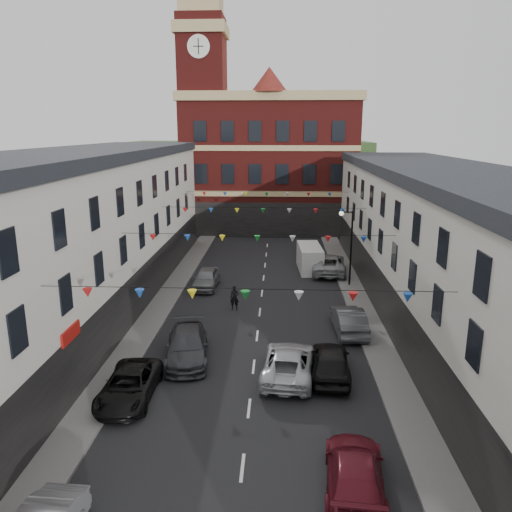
% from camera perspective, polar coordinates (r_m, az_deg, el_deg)
% --- Properties ---
extents(ground, '(160.00, 160.00, 0.00)m').
position_cam_1_polar(ground, '(26.55, -0.27, -12.54)').
color(ground, black).
rests_on(ground, ground).
extents(pavement_left, '(1.80, 64.00, 0.15)m').
position_cam_1_polar(pavement_left, '(29.43, -13.81, -10.01)').
color(pavement_left, '#605E5B').
rests_on(pavement_left, ground).
extents(pavement_right, '(1.80, 64.00, 0.15)m').
position_cam_1_polar(pavement_right, '(28.85, 14.01, -10.54)').
color(pavement_right, '#605E5B').
rests_on(pavement_right, ground).
extents(terrace_left, '(8.40, 56.00, 10.70)m').
position_cam_1_polar(terrace_left, '(28.66, -24.40, -0.39)').
color(terrace_left, silver).
rests_on(terrace_left, ground).
extents(terrace_right, '(8.40, 56.00, 9.70)m').
position_cam_1_polar(terrace_right, '(27.75, 24.94, -1.97)').
color(terrace_right, silver).
rests_on(terrace_right, ground).
extents(civic_building, '(20.60, 13.30, 18.50)m').
position_cam_1_polar(civic_building, '(61.74, 1.57, 10.69)').
color(civic_building, maroon).
rests_on(civic_building, ground).
extents(clock_tower, '(5.60, 5.60, 30.00)m').
position_cam_1_polar(clock_tower, '(59.38, -6.03, 17.04)').
color(clock_tower, maroon).
rests_on(clock_tower, ground).
extents(distant_hill, '(40.00, 14.00, 10.00)m').
position_cam_1_polar(distant_hill, '(86.11, -0.81, 9.61)').
color(distant_hill, '#2E5327').
rests_on(distant_hill, ground).
extents(street_lamp, '(1.10, 0.36, 6.00)m').
position_cam_1_polar(street_lamp, '(38.88, 10.50, 2.05)').
color(street_lamp, black).
rests_on(street_lamp, ground).
extents(car_left_c, '(2.29, 4.88, 1.35)m').
position_cam_1_polar(car_left_c, '(24.11, -14.30, -14.15)').
color(car_left_c, black).
rests_on(car_left_c, ground).
extents(car_left_d, '(2.87, 5.60, 1.55)m').
position_cam_1_polar(car_left_d, '(27.25, -7.89, -10.13)').
color(car_left_d, '#3A3C41').
rests_on(car_left_d, ground).
extents(car_left_e, '(1.88, 4.45, 1.50)m').
position_cam_1_polar(car_left_e, '(38.95, -5.70, -2.55)').
color(car_left_e, gray).
rests_on(car_left_e, ground).
extents(car_right_c, '(2.46, 5.05, 1.42)m').
position_cam_1_polar(car_right_c, '(18.68, 11.21, -23.12)').
color(car_right_c, maroon).
rests_on(car_right_c, ground).
extents(car_right_d, '(2.15, 4.81, 1.60)m').
position_cam_1_polar(car_right_d, '(25.51, 8.51, -11.86)').
color(car_right_d, black).
rests_on(car_right_d, ground).
extents(car_right_e, '(1.89, 4.86, 1.58)m').
position_cam_1_polar(car_right_e, '(30.91, 10.52, -7.20)').
color(car_right_e, '#4C4F53').
rests_on(car_right_e, ground).
extents(car_right_f, '(3.12, 6.10, 1.65)m').
position_cam_1_polar(car_right_f, '(43.11, 8.28, -0.88)').
color(car_right_f, '#9A9C9F').
rests_on(car_right_f, ground).
extents(moving_car, '(2.90, 5.49, 1.47)m').
position_cam_1_polar(moving_car, '(25.36, 3.70, -12.06)').
color(moving_car, silver).
rests_on(moving_car, ground).
extents(white_van, '(2.14, 4.96, 2.15)m').
position_cam_1_polar(white_van, '(43.77, 6.15, -0.24)').
color(white_van, silver).
rests_on(white_van, ground).
extents(pedestrian, '(0.63, 0.42, 1.70)m').
position_cam_1_polar(pedestrian, '(34.12, -2.47, -4.77)').
color(pedestrian, black).
rests_on(pedestrian, ground).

